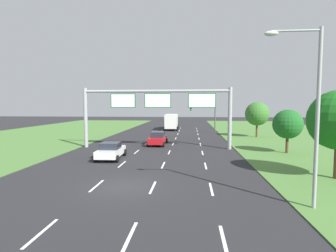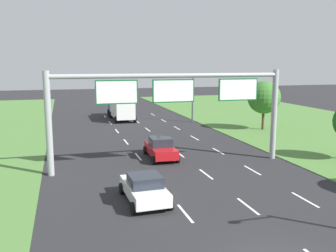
{
  "view_description": "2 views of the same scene",
  "coord_description": "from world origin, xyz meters",
  "px_view_note": "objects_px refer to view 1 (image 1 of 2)",
  "views": [
    {
      "loc": [
        4.02,
        -15.35,
        4.92
      ],
      "look_at": [
        1.44,
        14.04,
        2.64
      ],
      "focal_mm": 28.0,
      "sensor_mm": 36.0,
      "label": 1
    },
    {
      "loc": [
        -7.45,
        -10.93,
        7.48
      ],
      "look_at": [
        0.15,
        15.88,
        2.78
      ],
      "focal_mm": 40.0,
      "sensor_mm": 36.0,
      "label": 2
    }
  ],
  "objects_px": {
    "car_near_red": "(158,138)",
    "car_lead_silver": "(111,151)",
    "roadside_tree_mid": "(288,124)",
    "sign_gantry": "(158,106)",
    "street_lamp": "(310,102)",
    "traffic_light_mast": "(205,111)",
    "box_truck": "(172,121)",
    "roadside_tree_far": "(257,114)"
  },
  "relations": [
    {
      "from": "traffic_light_mast",
      "to": "street_lamp",
      "type": "bearing_deg",
      "value": -85.38
    },
    {
      "from": "box_truck",
      "to": "traffic_light_mast",
      "type": "height_order",
      "value": "traffic_light_mast"
    },
    {
      "from": "roadside_tree_mid",
      "to": "roadside_tree_far",
      "type": "bearing_deg",
      "value": 88.67
    },
    {
      "from": "street_lamp",
      "to": "roadside_tree_mid",
      "type": "xyz_separation_m",
      "value": [
        4.41,
        15.0,
        -2.04
      ]
    },
    {
      "from": "car_near_red",
      "to": "car_lead_silver",
      "type": "xyz_separation_m",
      "value": [
        -3.26,
        -8.95,
        -0.05
      ]
    },
    {
      "from": "roadside_tree_mid",
      "to": "box_truck",
      "type": "bearing_deg",
      "value": 117.74
    },
    {
      "from": "sign_gantry",
      "to": "box_truck",
      "type": "bearing_deg",
      "value": 90.33
    },
    {
      "from": "car_lead_silver",
      "to": "roadside_tree_mid",
      "type": "height_order",
      "value": "roadside_tree_mid"
    },
    {
      "from": "sign_gantry",
      "to": "traffic_light_mast",
      "type": "bearing_deg",
      "value": 71.66
    },
    {
      "from": "traffic_light_mast",
      "to": "roadside_tree_far",
      "type": "distance_m",
      "value": 10.79
    },
    {
      "from": "car_near_red",
      "to": "roadside_tree_mid",
      "type": "height_order",
      "value": "roadside_tree_mid"
    },
    {
      "from": "box_truck",
      "to": "roadside_tree_mid",
      "type": "xyz_separation_m",
      "value": [
        13.87,
        -26.37,
        1.31
      ]
    },
    {
      "from": "roadside_tree_mid",
      "to": "sign_gantry",
      "type": "bearing_deg",
      "value": 170.74
    },
    {
      "from": "car_lead_silver",
      "to": "street_lamp",
      "type": "xyz_separation_m",
      "value": [
        12.88,
        -10.77,
        4.3
      ]
    },
    {
      "from": "box_truck",
      "to": "sign_gantry",
      "type": "height_order",
      "value": "sign_gantry"
    },
    {
      "from": "car_near_red",
      "to": "car_lead_silver",
      "type": "bearing_deg",
      "value": -108.5
    },
    {
      "from": "box_truck",
      "to": "sign_gantry",
      "type": "bearing_deg",
      "value": -90.37
    },
    {
      "from": "box_truck",
      "to": "street_lamp",
      "type": "height_order",
      "value": "street_lamp"
    },
    {
      "from": "roadside_tree_far",
      "to": "box_truck",
      "type": "bearing_deg",
      "value": 138.63
    },
    {
      "from": "sign_gantry",
      "to": "street_lamp",
      "type": "height_order",
      "value": "street_lamp"
    },
    {
      "from": "car_lead_silver",
      "to": "roadside_tree_far",
      "type": "xyz_separation_m",
      "value": [
        17.62,
        18.11,
        2.91
      ]
    },
    {
      "from": "car_near_red",
      "to": "roadside_tree_far",
      "type": "height_order",
      "value": "roadside_tree_far"
    },
    {
      "from": "box_truck",
      "to": "street_lamp",
      "type": "xyz_separation_m",
      "value": [
        9.45,
        -41.37,
        3.35
      ]
    },
    {
      "from": "car_near_red",
      "to": "street_lamp",
      "type": "bearing_deg",
      "value": -62.48
    },
    {
      "from": "car_lead_silver",
      "to": "street_lamp",
      "type": "distance_m",
      "value": 17.33
    },
    {
      "from": "box_truck",
      "to": "roadside_tree_mid",
      "type": "bearing_deg",
      "value": -62.96
    },
    {
      "from": "car_near_red",
      "to": "traffic_light_mast",
      "type": "height_order",
      "value": "traffic_light_mast"
    },
    {
      "from": "sign_gantry",
      "to": "traffic_light_mast",
      "type": "height_order",
      "value": "sign_gantry"
    },
    {
      "from": "sign_gantry",
      "to": "roadside_tree_far",
      "type": "relative_size",
      "value": 3.13
    },
    {
      "from": "street_lamp",
      "to": "roadside_tree_far",
      "type": "distance_m",
      "value": 29.3
    },
    {
      "from": "roadside_tree_mid",
      "to": "roadside_tree_far",
      "type": "xyz_separation_m",
      "value": [
        0.32,
        13.88,
        0.64
      ]
    },
    {
      "from": "box_truck",
      "to": "roadside_tree_far",
      "type": "distance_m",
      "value": 19.01
    },
    {
      "from": "car_lead_silver",
      "to": "roadside_tree_mid",
      "type": "relative_size",
      "value": 0.95
    },
    {
      "from": "roadside_tree_mid",
      "to": "traffic_light_mast",
      "type": "bearing_deg",
      "value": 108.94
    },
    {
      "from": "car_near_red",
      "to": "roadside_tree_far",
      "type": "xyz_separation_m",
      "value": [
        14.36,
        9.16,
        2.86
      ]
    },
    {
      "from": "car_near_red",
      "to": "box_truck",
      "type": "relative_size",
      "value": 0.53
    },
    {
      "from": "car_lead_silver",
      "to": "box_truck",
      "type": "height_order",
      "value": "box_truck"
    },
    {
      "from": "traffic_light_mast",
      "to": "car_lead_silver",
      "type": "bearing_deg",
      "value": -111.15
    },
    {
      "from": "roadside_tree_far",
      "to": "traffic_light_mast",
      "type": "bearing_deg",
      "value": 135.4
    },
    {
      "from": "street_lamp",
      "to": "roadside_tree_far",
      "type": "relative_size",
      "value": 1.54
    },
    {
      "from": "car_lead_silver",
      "to": "roadside_tree_mid",
      "type": "distance_m",
      "value": 17.95
    },
    {
      "from": "box_truck",
      "to": "roadside_tree_mid",
      "type": "height_order",
      "value": "roadside_tree_mid"
    }
  ]
}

